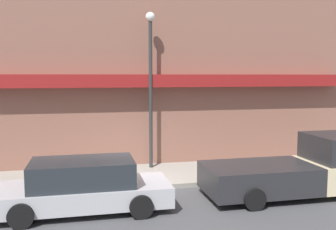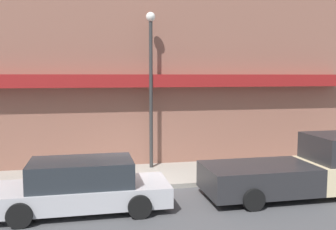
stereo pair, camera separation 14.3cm
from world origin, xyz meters
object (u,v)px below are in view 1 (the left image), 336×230
object	(u,v)px
pickup_truck	(303,169)
parked_car	(83,186)
fire_hydrant	(57,176)
street_lamp	(151,73)

from	to	relation	value
pickup_truck	parked_car	distance (m)	6.84
pickup_truck	fire_hydrant	bearing A→B (deg)	165.49
pickup_truck	fire_hydrant	world-z (taller)	pickup_truck
parked_car	fire_hydrant	xyz separation A→B (m)	(-0.82, 1.91, -0.17)
parked_car	street_lamp	bearing A→B (deg)	55.09
fire_hydrant	street_lamp	distance (m)	5.18
fire_hydrant	street_lamp	world-z (taller)	street_lamp
parked_car	fire_hydrant	world-z (taller)	parked_car
street_lamp	parked_car	bearing A→B (deg)	-123.85
pickup_truck	street_lamp	xyz separation A→B (m)	(-4.23, 3.89, 3.07)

